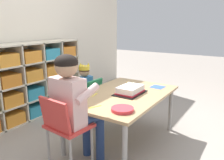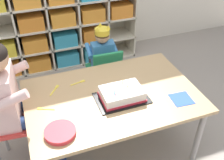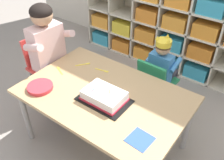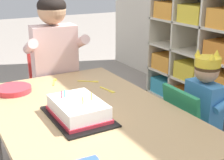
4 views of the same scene
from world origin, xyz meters
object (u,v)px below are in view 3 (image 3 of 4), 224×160
Objects in this scene: classroom_chair_blue at (155,83)px; fork_by_napkin at (60,70)px; fork_beside_plate_stack at (103,70)px; paper_plate_stack at (40,87)px; fork_scattered_mid_table at (84,64)px; activity_table at (104,98)px; birthday_cake_on_tray at (104,97)px; child_with_crown at (163,65)px; adult_helper_seated at (51,50)px; classroom_chair_adult_side at (47,64)px.

classroom_chair_blue is 5.39× the size of fork_by_napkin.
paper_plate_stack is at bearing 51.56° from fork_beside_plate_stack.
fork_scattered_mid_table is (-0.20, -0.02, -0.00)m from fork_beside_plate_stack.
activity_table is at bearing 118.75° from fork_beside_plate_stack.
classroom_chair_blue reaches higher than activity_table.
fork_beside_plate_stack is at bearing 60.30° from fork_by_napkin.
activity_table is 3.35× the size of birthday_cake_on_tray.
fork_beside_plate_stack is at bearing 130.62° from activity_table.
fork_beside_plate_stack is at bearing 133.55° from fork_scattered_mid_table.
paper_plate_stack is 1.63× the size of fork_beside_plate_stack.
paper_plate_stack is 1.74× the size of fork_scattered_mid_table.
birthday_cake_on_tray is (-0.09, -0.66, 0.23)m from classroom_chair_blue.
child_with_crown is at bearing -89.83° from classroom_chair_blue.
paper_plate_stack is (0.24, -0.35, -0.09)m from adult_helper_seated.
fork_by_napkin is at bearing 23.93° from fork_beside_plate_stack.
classroom_chair_adult_side is at bearing -173.76° from fork_by_napkin.
adult_helper_seated is 0.22m from fork_by_napkin.
fork_beside_plate_stack is (-0.34, -0.36, 0.20)m from classroom_chair_blue.
child_with_crown reaches higher than birthday_cake_on_tray.
classroom_chair_adult_side is 0.69× the size of adult_helper_seated.
birthday_cake_on_tray is 3.23× the size of fork_by_napkin.
fork_by_napkin is 0.22m from fork_scattered_mid_table.
fork_by_napkin is (-0.06, 0.27, -0.01)m from paper_plate_stack.
classroom_chair_blue is at bearing 66.50° from fork_by_napkin.
child_with_crown is at bearing -138.10° from fork_beside_plate_stack.
adult_helper_seated is 9.38× the size of fork_scattered_mid_table.
paper_plate_stack reaches higher than fork_by_napkin.
paper_plate_stack is (-0.44, -0.25, 0.07)m from activity_table.
classroom_chair_adult_side reaches higher than birthday_cake_on_tray.
adult_helper_seated is 2.85× the size of birthday_cake_on_tray.
child_with_crown is 2.18× the size of birthday_cake_on_tray.
classroom_chair_blue is 0.53m from fork_beside_plate_stack.
classroom_chair_blue is at bearing -145.22° from fork_beside_plate_stack.
child_with_crown is at bearing -52.64° from classroom_chair_adult_side.
fork_by_napkin is 0.95× the size of fork_beside_plate_stack.
classroom_chair_blue is 5.15× the size of fork_beside_plate_stack.
birthday_cake_on_tray is 3.08× the size of fork_beside_plate_stack.
child_with_crown reaches higher than classroom_chair_blue.
child_with_crown is 0.94m from fork_by_napkin.
fork_by_napkin is (0.18, -0.09, -0.10)m from adult_helper_seated.
fork_scattered_mid_table is (0.40, 0.10, 0.10)m from classroom_chair_adult_side.
adult_helper_seated reaches higher than child_with_crown.
child_with_crown is 1.11m from classroom_chair_adult_side.
classroom_chair_blue is at bearing 90.17° from child_with_crown.
child_with_crown reaches higher than activity_table.
classroom_chair_blue is 1.05m from classroom_chair_adult_side.
classroom_chair_blue is at bearing 76.54° from activity_table.
fork_by_napkin is at bearing -103.06° from classroom_chair_adult_side.
fork_by_napkin is at bearing 48.62° from child_with_crown.
classroom_chair_blue is 0.77× the size of child_with_crown.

